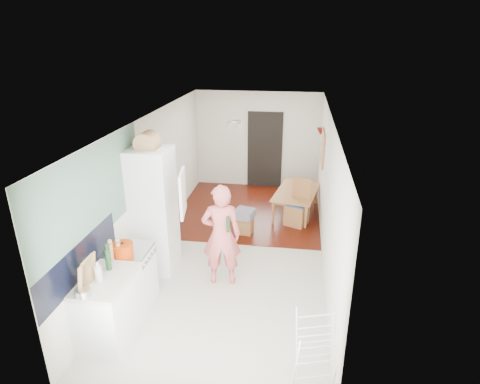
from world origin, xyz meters
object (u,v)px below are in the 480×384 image
(dining_chair, at_px, (297,203))
(dining_table, at_px, (297,204))
(person, at_px, (221,227))
(stool, at_px, (246,225))
(drying_rack, at_px, (315,354))

(dining_chair, bearing_deg, dining_table, 113.23)
(person, height_order, dining_table, person)
(dining_table, distance_m, dining_chair, 0.63)
(person, distance_m, stool, 1.95)
(dining_table, relative_size, drying_rack, 1.50)
(person, distance_m, drying_rack, 2.46)
(dining_chair, height_order, drying_rack, dining_chair)
(dining_chair, xyz_separation_m, drying_rack, (0.28, -4.22, -0.06))
(dining_table, relative_size, dining_chair, 1.31)
(person, bearing_deg, drying_rack, 118.03)
(dining_table, xyz_separation_m, dining_chair, (0.00, -0.57, 0.27))
(dining_chair, distance_m, stool, 1.21)
(dining_table, xyz_separation_m, drying_rack, (0.28, -4.79, 0.21))
(drying_rack, bearing_deg, dining_table, 76.95)
(dining_table, bearing_deg, drying_rack, -166.32)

